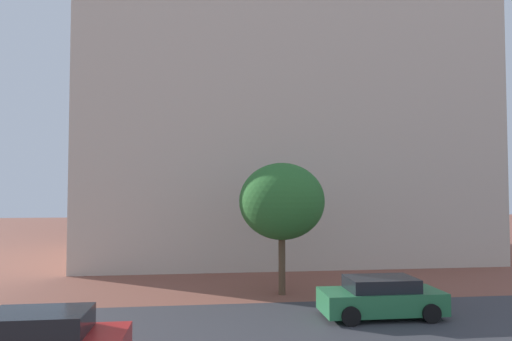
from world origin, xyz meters
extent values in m
plane|color=brown|center=(0.00, 10.00, 0.00)|extent=(120.00, 120.00, 0.00)
cube|color=#38383D|center=(0.00, 7.65, 0.00)|extent=(120.00, 8.71, 0.00)
cube|color=beige|center=(3.52, 26.09, 8.21)|extent=(24.74, 15.01, 16.43)
cube|color=#38424C|center=(3.52, 26.09, 17.63)|extent=(22.76, 13.81, 2.40)
cube|color=beige|center=(0.21, 26.09, 16.11)|extent=(4.99, 4.99, 32.23)
cylinder|color=beige|center=(-7.35, 20.09, 9.55)|extent=(2.80, 2.80, 19.10)
cylinder|color=beige|center=(14.39, 20.09, 9.67)|extent=(2.80, 2.80, 19.35)
cube|color=black|center=(-5.81, 5.73, 1.26)|extent=(2.32, 1.54, 0.55)
cube|color=#287042|center=(4.34, 9.57, 0.55)|extent=(4.22, 1.74, 0.76)
cube|color=black|center=(4.34, 9.57, 1.16)|extent=(2.36, 1.53, 0.45)
cylinder|color=black|center=(2.94, 8.69, 0.32)|extent=(0.64, 0.22, 0.64)
cylinder|color=black|center=(2.94, 10.44, 0.32)|extent=(0.64, 0.22, 0.64)
cylinder|color=black|center=(5.73, 8.69, 0.32)|extent=(0.64, 0.22, 0.64)
cylinder|color=black|center=(5.73, 10.44, 0.32)|extent=(0.64, 0.22, 0.64)
cylinder|color=brown|center=(1.48, 13.33, 1.25)|extent=(0.29, 0.29, 2.50)
ellipsoid|color=#2D6B2D|center=(1.48, 13.33, 3.97)|extent=(3.67, 3.67, 3.30)
camera|label=1|loc=(-1.93, -5.75, 4.46)|focal=31.57mm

